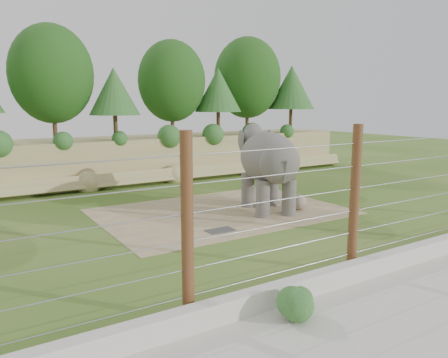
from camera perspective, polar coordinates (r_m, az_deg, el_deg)
ground at (r=15.83m, az=3.90°, el=-6.77°), size 90.00×90.00×0.00m
back_embankment at (r=26.68m, az=-11.38°, el=8.47°), size 30.00×5.52×8.77m
dirt_patch at (r=18.49m, az=-0.35°, el=-4.27°), size 10.00×7.00×0.02m
drain_grate at (r=15.74m, az=-0.50°, el=-6.71°), size 1.00×0.60×0.03m
elephant at (r=18.42m, az=5.77°, el=1.18°), size 3.03×4.70×3.52m
stone_ball at (r=18.99m, az=9.73°, el=-2.98°), size 0.66×0.66×0.66m
retaining_wall at (r=12.29m, az=18.05°, el=-10.98°), size 26.00×0.35×0.50m
walkway at (r=11.33m, az=26.02°, el=-14.69°), size 26.00×4.00×0.01m
barrier_fence at (r=12.11m, az=16.68°, el=-2.58°), size 20.26×0.26×4.00m
walkway_shrub at (r=9.66m, az=9.74°, el=-15.57°), size 0.77×0.77×0.77m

